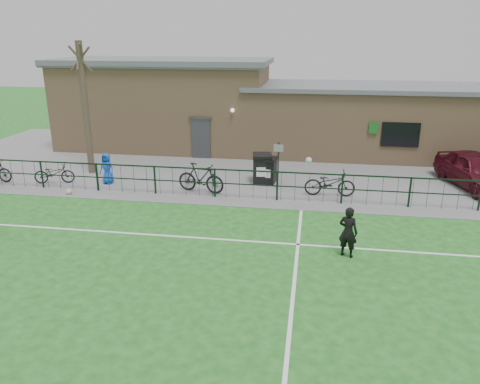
# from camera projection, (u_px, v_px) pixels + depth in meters

# --- Properties ---
(ground) EXTENTS (90.00, 90.00, 0.00)m
(ground) POSITION_uv_depth(u_px,v_px,m) (207.00, 309.00, 11.20)
(ground) COLOR #1A591C
(ground) RESTS_ON ground
(paving_strip) EXTENTS (34.00, 13.00, 0.02)m
(paving_strip) POSITION_uv_depth(u_px,v_px,m) (266.00, 163.00, 23.82)
(paving_strip) COLOR slate
(paving_strip) RESTS_ON ground
(pitch_line_touch) EXTENTS (28.00, 0.10, 0.01)m
(pitch_line_touch) POSITION_uv_depth(u_px,v_px,m) (251.00, 201.00, 18.49)
(pitch_line_touch) COLOR white
(pitch_line_touch) RESTS_ON ground
(pitch_line_mid) EXTENTS (28.00, 0.10, 0.01)m
(pitch_line_mid) POSITION_uv_depth(u_px,v_px,m) (235.00, 240.00, 14.94)
(pitch_line_mid) COLOR white
(pitch_line_mid) RESTS_ON ground
(pitch_line_perp) EXTENTS (0.10, 16.00, 0.01)m
(pitch_line_perp) POSITION_uv_depth(u_px,v_px,m) (291.00, 317.00, 10.90)
(pitch_line_perp) COLOR white
(pitch_line_perp) RESTS_ON ground
(perimeter_fence) EXTENTS (28.00, 0.10, 1.20)m
(perimeter_fence) POSITION_uv_depth(u_px,v_px,m) (252.00, 185.00, 18.49)
(perimeter_fence) COLOR black
(perimeter_fence) RESTS_ON ground
(bare_tree) EXTENTS (0.30, 0.30, 6.00)m
(bare_tree) POSITION_uv_depth(u_px,v_px,m) (85.00, 109.00, 21.25)
(bare_tree) COLOR #433529
(bare_tree) RESTS_ON ground
(wheelie_bin_left) EXTENTS (0.91, 1.00, 1.19)m
(wheelie_bin_left) POSITION_uv_depth(u_px,v_px,m) (262.00, 169.00, 20.55)
(wheelie_bin_left) COLOR black
(wheelie_bin_left) RESTS_ON paving_strip
(wheelie_bin_right) EXTENTS (0.78, 0.86, 1.05)m
(wheelie_bin_right) POSITION_uv_depth(u_px,v_px,m) (267.00, 171.00, 20.52)
(wheelie_bin_right) COLOR black
(wheelie_bin_right) RESTS_ON paving_strip
(sign_post) EXTENTS (0.07, 0.07, 2.00)m
(sign_post) POSITION_uv_depth(u_px,v_px,m) (278.00, 166.00, 19.59)
(sign_post) COLOR black
(sign_post) RESTS_ON paving_strip
(car_maroon) EXTENTS (2.88, 4.76, 1.52)m
(car_maroon) POSITION_uv_depth(u_px,v_px,m) (476.00, 170.00, 19.81)
(car_maroon) COLOR #430C17
(car_maroon) RESTS_ON paving_strip
(bicycle_c) EXTENTS (1.82, 1.02, 0.90)m
(bicycle_c) POSITION_uv_depth(u_px,v_px,m) (54.00, 173.00, 20.47)
(bicycle_c) COLOR black
(bicycle_c) RESTS_ON paving_strip
(bicycle_d) EXTENTS (2.12, 0.99, 1.23)m
(bicycle_d) POSITION_uv_depth(u_px,v_px,m) (201.00, 178.00, 19.25)
(bicycle_d) COLOR black
(bicycle_d) RESTS_ON paving_strip
(bicycle_e) EXTENTS (2.04, 0.77, 1.06)m
(bicycle_e) POSITION_uv_depth(u_px,v_px,m) (330.00, 183.00, 18.84)
(bicycle_e) COLOR black
(bicycle_e) RESTS_ON paving_strip
(spectator_child) EXTENTS (0.72, 0.52, 1.36)m
(spectator_child) POSITION_uv_depth(u_px,v_px,m) (107.00, 168.00, 20.36)
(spectator_child) COLOR blue
(spectator_child) RESTS_ON paving_strip
(goalkeeper_kick) EXTENTS (1.70, 3.57, 2.16)m
(goalkeeper_kick) POSITION_uv_depth(u_px,v_px,m) (347.00, 229.00, 13.74)
(goalkeeper_kick) COLOR black
(goalkeeper_kick) RESTS_ON ground
(ball_ground) EXTENTS (0.24, 0.24, 0.24)m
(ball_ground) POSITION_uv_depth(u_px,v_px,m) (69.00, 192.00, 19.16)
(ball_ground) COLOR white
(ball_ground) RESTS_ON ground
(clubhouse) EXTENTS (24.25, 5.40, 4.96)m
(clubhouse) POSITION_uv_depth(u_px,v_px,m) (257.00, 110.00, 26.05)
(clubhouse) COLOR tan
(clubhouse) RESTS_ON ground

